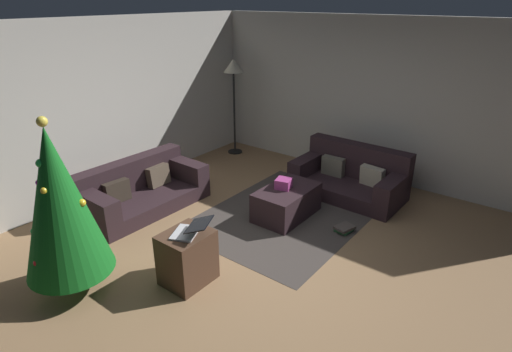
% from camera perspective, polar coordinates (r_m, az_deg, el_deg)
% --- Properties ---
extents(ground_plane, '(6.40, 6.40, 0.00)m').
position_cam_1_polar(ground_plane, '(5.03, 1.29, -11.25)').
color(ground_plane, '#93704C').
extents(rear_partition, '(6.40, 0.12, 2.60)m').
position_cam_1_polar(rear_partition, '(6.69, -21.08, 8.35)').
color(rear_partition, beige).
rests_on(rear_partition, ground_plane).
extents(corner_partition, '(0.12, 6.40, 2.60)m').
position_cam_1_polar(corner_partition, '(7.10, 16.80, 9.72)').
color(corner_partition, beige).
rests_on(corner_partition, ground_plane).
extents(couch_left, '(1.82, 0.91, 0.68)m').
position_cam_1_polar(couch_left, '(6.30, -15.52, -1.87)').
color(couch_left, '#2D1E23').
rests_on(couch_left, ground_plane).
extents(couch_right, '(0.92, 1.68, 0.75)m').
position_cam_1_polar(couch_right, '(6.64, 12.84, -0.11)').
color(couch_right, '#2D1E23').
rests_on(couch_right, ground_plane).
extents(ottoman, '(0.95, 0.58, 0.42)m').
position_cam_1_polar(ottoman, '(5.85, 4.20, -3.59)').
color(ottoman, '#2D1E23').
rests_on(ottoman, ground_plane).
extents(gift_box, '(0.25, 0.24, 0.13)m').
position_cam_1_polar(gift_box, '(5.75, 3.77, -1.03)').
color(gift_box, '#B23F8C').
rests_on(gift_box, ottoman).
extents(tv_remote, '(0.07, 0.17, 0.02)m').
position_cam_1_polar(tv_remote, '(5.81, 3.38, -1.36)').
color(tv_remote, black).
rests_on(tv_remote, ottoman).
extents(christmas_tree, '(0.87, 0.87, 1.88)m').
position_cam_1_polar(christmas_tree, '(4.48, -25.29, -3.31)').
color(christmas_tree, brown).
rests_on(christmas_tree, ground_plane).
extents(side_table, '(0.52, 0.44, 0.59)m').
position_cam_1_polar(side_table, '(4.59, -9.36, -10.92)').
color(side_table, '#4C3323').
rests_on(side_table, ground_plane).
extents(laptop, '(0.45, 0.49, 0.18)m').
position_cam_1_polar(laptop, '(4.39, -8.93, -7.26)').
color(laptop, silver).
rests_on(laptop, side_table).
extents(book_stack, '(0.28, 0.24, 0.09)m').
position_cam_1_polar(book_stack, '(5.66, 11.95, -7.00)').
color(book_stack, '#387A47').
rests_on(book_stack, ground_plane).
extents(corner_lamp, '(0.36, 0.36, 1.81)m').
position_cam_1_polar(corner_lamp, '(7.93, -3.09, 13.80)').
color(corner_lamp, black).
rests_on(corner_lamp, ground_plane).
extents(area_rug, '(2.60, 2.00, 0.01)m').
position_cam_1_polar(area_rug, '(5.95, 4.14, -5.37)').
color(area_rug, '#433C37').
rests_on(area_rug, ground_plane).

